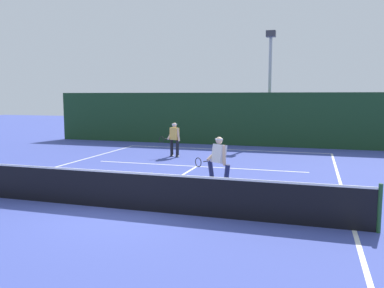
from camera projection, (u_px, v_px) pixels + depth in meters
ground_plane at (125, 209)px, 10.06m from camera, size 80.00×80.00×0.00m
court_line_baseline_far at (225, 149)px, 21.23m from camera, size 10.81×0.10×0.01m
court_line_sideline_right at (354, 230)px, 8.48m from camera, size 0.10×23.55×0.01m
court_line_service at (197, 166)px, 16.15m from camera, size 8.81×0.10×0.01m
court_line_centre at (169, 183)px, 13.09m from camera, size 0.10×6.40×0.01m
tennis_net at (125, 190)px, 9.99m from camera, size 11.84×0.09×1.05m
player_near at (219, 160)px, 12.18m from camera, size 1.12×0.81×1.62m
player_far at (174, 138)px, 18.59m from camera, size 0.95×0.83×1.61m
tennis_ball at (152, 190)px, 12.01m from camera, size 0.07×0.07×0.07m
tennis_ball_extra at (152, 173)px, 14.53m from camera, size 0.07×0.07×0.07m
back_fence_windscreen at (233, 119)px, 22.89m from camera, size 22.55×0.12×3.04m
light_pole at (270, 74)px, 23.48m from camera, size 0.55×0.44×6.64m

